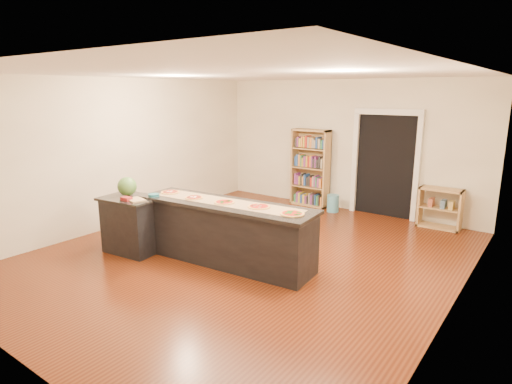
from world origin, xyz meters
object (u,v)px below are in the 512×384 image
Objects in this scene: side_counter at (132,224)px; waste_bin at (333,203)px; bookshelf at (310,168)px; watermelon at (127,186)px; kitchen_island at (226,232)px; low_shelf at (440,208)px.

waste_bin is (1.57, 4.06, -0.27)m from side_counter.
bookshelf is 5.70× the size of watermelon.
kitchen_island reaches higher than side_counter.
bookshelf is 4.64× the size of waste_bin.
watermelon is (-1.01, -4.20, 0.19)m from bookshelf.
kitchen_island is 4.30m from low_shelf.
watermelon is (-1.70, -4.02, 0.87)m from waste_bin.
kitchen_island is 1.60m from side_counter.
low_shelf reaches higher than waste_bin.
kitchen_island reaches higher than waste_bin.
low_shelf is at bearing 42.73° from side_counter.
side_counter reaches higher than low_shelf.
side_counter is 4.36m from bookshelf.
watermelon is (-3.84, -4.19, 0.67)m from low_shelf.
watermelon is at bearing -132.48° from low_shelf.
side_counter reaches higher than waste_bin.
side_counter is 1.19× the size of low_shelf.
waste_bin is at bearing 62.82° from side_counter.
watermelon reaches higher than side_counter.
waste_bin is 1.23× the size of watermelon.
side_counter is 4.36m from waste_bin.
low_shelf is (2.82, -0.01, -0.48)m from bookshelf.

